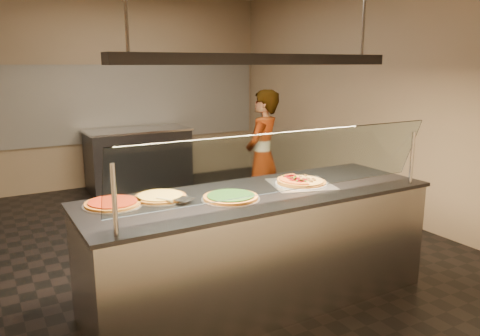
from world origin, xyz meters
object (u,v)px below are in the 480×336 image
sneeze_guard (286,163)px  pizza_tomato (113,203)px  half_pizza_pepperoni (291,182)px  half_pizza_sausage (310,180)px  pizza_spatula (172,199)px  serving_counter (259,247)px  heat_lamp_housing (261,59)px  perforated_tray (301,183)px  pizza_cheese (160,196)px  prep_table (139,159)px  worker (262,157)px  pizza_spinach (231,197)px

sneeze_guard → pizza_tomato: bearing=152.3°
half_pizza_pepperoni → half_pizza_sausage: (0.19, -0.00, -0.01)m
pizza_tomato → pizza_spatula: size_ratio=1.61×
pizza_tomato → pizza_spatula: 0.42m
serving_counter → half_pizza_pepperoni: 0.60m
sneeze_guard → heat_lamp_housing: size_ratio=1.12×
half_pizza_pepperoni → half_pizza_sausage: bearing=-0.4°
half_pizza_sausage → perforated_tray: bearing=179.6°
perforated_tray → pizza_spatula: 1.13m
pizza_spatula → pizza_tomato: bearing=156.8°
pizza_cheese → pizza_tomato: 0.35m
pizza_tomato → pizza_cheese: bearing=-1.0°
perforated_tray → prep_table: (-0.15, 3.95, -0.47)m
half_pizza_sausage → heat_lamp_housing: bearing=-176.2°
worker → perforated_tray: bearing=31.8°
pizza_spinach → pizza_spatula: size_ratio=1.67×
pizza_spatula → worker: bearing=41.8°
half_pizza_sausage → prep_table: size_ratio=0.28×
pizza_spinach → pizza_tomato: 0.85m
half_pizza_sausage → worker: size_ratio=0.28×
pizza_cheese → pizza_tomato: bearing=179.0°
half_pizza_sausage → worker: 1.73m
pizza_spatula → prep_table: size_ratio=0.17×
pizza_spatula → half_pizza_pepperoni: bearing=-1.6°
pizza_tomato → worker: bearing=33.4°
pizza_cheese → heat_lamp_housing: bearing=-16.9°
perforated_tray → half_pizza_pepperoni: 0.10m
half_pizza_sausage → pizza_spatula: 1.23m
half_pizza_sausage → pizza_cheese: half_pizza_sausage is taller
serving_counter → pizza_cheese: 0.91m
prep_table → worker: bearing=-70.7°
half_pizza_sausage → pizza_cheese: size_ratio=1.08×
sneeze_guard → worker: 2.32m
half_pizza_pepperoni → prep_table: half_pizza_pepperoni is taller
perforated_tray → worker: (0.66, 1.63, -0.13)m
pizza_spatula → heat_lamp_housing: heat_lamp_housing is taller
pizza_tomato → half_pizza_sausage: bearing=-6.9°
pizza_spinach → heat_lamp_housing: 1.05m
pizza_spatula → prep_table: pizza_spatula is taller
half_pizza_sausage → prep_table: bearing=93.7°
prep_table → heat_lamp_housing: size_ratio=0.68×
half_pizza_pepperoni → half_pizza_sausage: size_ratio=1.00×
serving_counter → prep_table: 3.99m
half_pizza_pepperoni → pizza_tomato: bearing=172.2°
pizza_cheese → pizza_spatula: pizza_spatula is taller
pizza_spinach → prep_table: size_ratio=0.28×
sneeze_guard → pizza_spatula: sneeze_guard is taller
pizza_cheese → worker: (1.83, 1.44, -0.13)m
sneeze_guard → half_pizza_sausage: sneeze_guard is taller
pizza_spinach → heat_lamp_housing: heat_lamp_housing is taller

